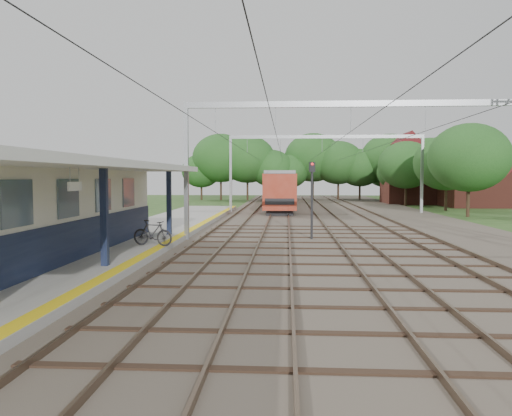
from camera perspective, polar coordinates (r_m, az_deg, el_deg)
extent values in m
plane|color=#2D4C1E|center=(10.47, 3.07, -14.62)|extent=(160.00, 160.00, 0.00)
cube|color=#473D33|center=(40.26, 9.13, -1.07)|extent=(18.00, 90.00, 0.10)
cube|color=gray|center=(25.30, -13.93, -3.56)|extent=(5.00, 52.00, 0.35)
cube|color=yellow|center=(24.70, -8.95, -3.25)|extent=(0.45, 52.00, 0.01)
cube|color=beige|center=(19.21, -24.31, -0.38)|extent=(3.20, 18.00, 3.40)
cube|color=#101934|center=(18.60, -19.81, -3.49)|extent=(0.06, 18.00, 1.40)
cube|color=slate|center=(18.48, -19.88, 1.13)|extent=(0.05, 16.00, 1.30)
cube|color=#101934|center=(17.08, -16.95, -1.01)|extent=(0.22, 0.22, 3.20)
cube|color=#101934|center=(25.68, -9.91, 0.57)|extent=(0.22, 0.22, 3.20)
cube|color=silver|center=(17.78, -22.81, 4.59)|extent=(6.40, 20.00, 0.24)
cube|color=white|center=(15.21, -20.01, 2.35)|extent=(0.06, 0.85, 0.26)
cube|color=brown|center=(40.29, -2.59, -0.84)|extent=(0.07, 88.00, 0.15)
cube|color=brown|center=(40.16, -0.55, -0.86)|extent=(0.07, 88.00, 0.15)
cube|color=brown|center=(40.08, 1.68, -0.87)|extent=(0.07, 88.00, 0.15)
cube|color=brown|center=(40.06, 3.73, -0.87)|extent=(0.07, 88.00, 0.15)
cube|color=brown|center=(40.14, 6.97, -0.88)|extent=(0.07, 88.00, 0.15)
cube|color=brown|center=(40.25, 9.01, -0.89)|extent=(0.07, 88.00, 0.15)
cube|color=brown|center=(40.51, 12.06, -0.90)|extent=(0.07, 88.00, 0.15)
cube|color=brown|center=(40.75, 14.06, -0.90)|extent=(0.07, 88.00, 0.15)
cube|color=gray|center=(25.45, -7.98, 4.05)|extent=(0.22, 0.22, 7.00)
cube|color=gray|center=(25.43, 11.49, 11.59)|extent=(17.00, 0.20, 0.30)
cube|color=gray|center=(45.23, -2.91, 3.85)|extent=(0.22, 0.22, 7.00)
cube|color=gray|center=(46.50, 18.44, 3.66)|extent=(0.22, 0.22, 7.00)
cube|color=gray|center=(45.22, 7.95, 8.07)|extent=(17.00, 0.20, 0.30)
cylinder|color=black|center=(40.16, -1.58, 6.75)|extent=(0.02, 88.00, 0.02)
cylinder|color=black|center=(40.01, 2.73, 6.76)|extent=(0.02, 88.00, 0.02)
cylinder|color=black|center=(40.13, 8.06, 6.72)|extent=(0.02, 88.00, 0.02)
cylinder|color=black|center=(40.57, 13.17, 6.62)|extent=(0.02, 88.00, 0.02)
cylinder|color=#382619|center=(71.68, -4.55, 2.09)|extent=(0.28, 0.28, 2.88)
ellipsoid|color=#1B491A|center=(71.67, -4.56, 4.90)|extent=(6.72, 6.72, 5.76)
cylinder|color=#382619|center=(73.08, 0.34, 1.98)|extent=(0.28, 0.28, 2.52)
ellipsoid|color=#1B491A|center=(73.06, 0.34, 4.40)|extent=(5.88, 5.88, 5.04)
cylinder|color=#382619|center=(69.99, 5.12, 2.20)|extent=(0.28, 0.28, 3.24)
ellipsoid|color=#1B491A|center=(70.01, 5.14, 5.44)|extent=(7.56, 7.56, 6.48)
cylinder|color=#382619|center=(72.40, 9.83, 1.99)|extent=(0.28, 0.28, 2.70)
ellipsoid|color=#1B491A|center=(72.39, 9.85, 4.60)|extent=(6.30, 6.30, 5.40)
cylinder|color=#382619|center=(50.11, 20.27, 1.04)|extent=(0.28, 0.28, 2.52)
ellipsoid|color=#1B491A|center=(50.08, 20.35, 4.57)|extent=(5.88, 5.88, 5.04)
cylinder|color=#382619|center=(65.69, 16.68, 1.82)|extent=(0.28, 0.28, 2.88)
ellipsoid|color=#1B491A|center=(65.68, 16.73, 4.89)|extent=(6.72, 6.72, 5.76)
cube|color=brown|center=(59.74, 24.06, 2.27)|extent=(7.00, 6.00, 4.50)
cube|color=maroon|center=(59.77, 24.14, 5.29)|extent=(4.99, 6.12, 4.99)
cube|color=brown|center=(63.96, 17.98, 2.70)|extent=(8.00, 6.00, 5.00)
cube|color=maroon|center=(64.01, 18.03, 5.74)|extent=(5.52, 6.12, 5.52)
imported|color=black|center=(21.57, -11.74, -2.81)|extent=(1.91, 0.98, 1.10)
cube|color=black|center=(48.73, 2.86, 0.09)|extent=(2.22, 15.85, 0.44)
cube|color=maroon|center=(48.65, 2.86, 2.12)|extent=(2.78, 17.23, 3.00)
cube|color=black|center=(48.65, 2.86, 2.47)|extent=(2.82, 15.85, 0.86)
cube|color=slate|center=(48.64, 2.87, 4.03)|extent=(2.55, 17.23, 0.28)
cube|color=black|center=(66.54, 3.04, 1.01)|extent=(2.22, 15.85, 0.44)
cube|color=maroon|center=(66.48, 3.05, 2.50)|extent=(2.78, 17.23, 3.00)
cube|color=black|center=(66.48, 3.05, 2.76)|extent=(2.82, 15.85, 0.86)
cube|color=slate|center=(66.47, 3.05, 3.90)|extent=(2.55, 17.23, 0.28)
cylinder|color=black|center=(25.53, 6.40, 0.33)|extent=(0.16, 0.16, 3.67)
cube|color=black|center=(25.50, 6.43, 4.68)|extent=(0.32, 0.26, 0.50)
sphere|color=red|center=(25.40, 6.45, 5.02)|extent=(0.13, 0.13, 0.13)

